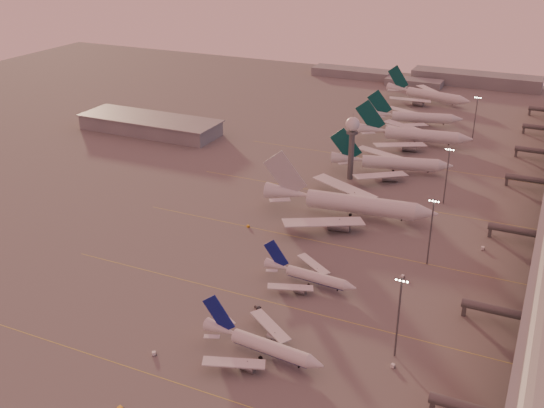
% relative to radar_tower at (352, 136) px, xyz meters
% --- Properties ---
extents(ground, '(700.00, 700.00, 0.00)m').
position_rel_radar_tower_xyz_m(ground, '(-5.00, -120.00, -20.95)').
color(ground, '#5C5959').
rests_on(ground, ground).
extents(taxiway_markings, '(180.00, 185.25, 0.02)m').
position_rel_radar_tower_xyz_m(taxiway_markings, '(25.00, -64.00, -20.94)').
color(taxiway_markings, gold).
rests_on(taxiway_markings, ground).
extents(hangar, '(82.00, 27.00, 8.50)m').
position_rel_radar_tower_xyz_m(hangar, '(-125.00, 20.00, -16.63)').
color(hangar, slate).
rests_on(hangar, ground).
extents(radar_tower, '(6.40, 6.40, 31.10)m').
position_rel_radar_tower_xyz_m(radar_tower, '(0.00, 0.00, 0.00)').
color(radar_tower, '#525559').
rests_on(radar_tower, ground).
extents(mast_a, '(3.60, 0.56, 25.00)m').
position_rel_radar_tower_xyz_m(mast_a, '(53.00, -120.00, -7.21)').
color(mast_a, '#525559').
rests_on(mast_a, ground).
extents(mast_b, '(3.60, 0.56, 25.00)m').
position_rel_radar_tower_xyz_m(mast_b, '(50.00, -65.00, -7.21)').
color(mast_b, '#525559').
rests_on(mast_b, ground).
extents(mast_c, '(3.60, 0.56, 25.00)m').
position_rel_radar_tower_xyz_m(mast_c, '(45.00, -10.00, -7.21)').
color(mast_c, '#525559').
rests_on(mast_c, ground).
extents(mast_d, '(3.60, 0.56, 25.00)m').
position_rel_radar_tower_xyz_m(mast_d, '(43.00, 80.00, -7.21)').
color(mast_d, '#525559').
rests_on(mast_d, ground).
extents(distant_horizon, '(165.00, 37.50, 9.00)m').
position_rel_radar_tower_xyz_m(distant_horizon, '(-2.38, 205.14, -17.06)').
color(distant_horizon, slate).
rests_on(distant_horizon, ground).
extents(narrowbody_near, '(38.25, 30.43, 14.94)m').
position_rel_radar_tower_xyz_m(narrowbody_near, '(19.76, -135.48, -17.92)').
color(narrowbody_near, silver).
rests_on(narrowbody_near, ground).
extents(narrowbody_mid, '(33.76, 26.88, 13.18)m').
position_rel_radar_tower_xyz_m(narrowbody_mid, '(17.59, -94.92, -18.28)').
color(narrowbody_mid, silver).
rests_on(narrowbody_mid, ground).
extents(widebody_white, '(71.48, 56.99, 25.17)m').
position_rel_radar_tower_xyz_m(widebody_white, '(12.73, -39.59, -16.59)').
color(widebody_white, silver).
rests_on(widebody_white, ground).
extents(greentail_a, '(56.72, 45.23, 21.04)m').
position_rel_radar_tower_xyz_m(greentail_a, '(15.40, 15.45, -17.23)').
color(greentail_a, silver).
rests_on(greentail_a, ground).
extents(greentail_b, '(62.13, 49.85, 22.64)m').
position_rel_radar_tower_xyz_m(greentail_b, '(14.97, 61.09, -16.95)').
color(greentail_b, silver).
rests_on(greentail_b, ground).
extents(greentail_c, '(54.28, 43.31, 20.09)m').
position_rel_radar_tower_xyz_m(greentail_c, '(7.72, 95.94, -17.40)').
color(greentail_c, silver).
rests_on(greentail_c, ground).
extents(greentail_d, '(58.28, 46.52, 21.54)m').
position_rel_radar_tower_xyz_m(greentail_d, '(3.60, 149.16, -17.15)').
color(greentail_d, silver).
rests_on(greentail_d, ground).
extents(gsv_truck_a, '(5.74, 4.59, 2.23)m').
position_rel_radar_tower_xyz_m(gsv_truck_a, '(-7.29, -147.56, -19.81)').
color(gsv_truck_a, silver).
rests_on(gsv_truck_a, ground).
extents(gsv_catering_a, '(5.29, 3.11, 4.06)m').
position_rel_radar_tower_xyz_m(gsv_catering_a, '(54.09, -125.19, -18.92)').
color(gsv_catering_a, silver).
rests_on(gsv_catering_a, ground).
extents(gsv_tug_mid, '(4.21, 3.89, 1.03)m').
position_rel_radar_tower_xyz_m(gsv_tug_mid, '(8.36, -114.95, -20.42)').
color(gsv_tug_mid, '#515456').
rests_on(gsv_tug_mid, ground).
extents(gsv_truck_b, '(5.45, 2.72, 2.10)m').
position_rel_radar_tower_xyz_m(gsv_truck_b, '(45.01, -77.89, -19.88)').
color(gsv_truck_b, silver).
rests_on(gsv_truck_b, ground).
extents(gsv_truck_c, '(4.35, 4.87, 1.95)m').
position_rel_radar_tower_xyz_m(gsv_truck_c, '(-19.69, -65.19, -19.95)').
color(gsv_truck_c, gold).
rests_on(gsv_truck_c, ground).
extents(gsv_catering_b, '(5.58, 2.68, 4.57)m').
position_rel_radar_tower_xyz_m(gsv_catering_b, '(66.41, -45.89, -18.67)').
color(gsv_catering_b, silver).
rests_on(gsv_catering_b, ground).
extents(gsv_tug_far, '(3.80, 4.52, 1.11)m').
position_rel_radar_tower_xyz_m(gsv_tug_far, '(2.02, -21.67, -20.38)').
color(gsv_tug_far, '#515456').
rests_on(gsv_tug_far, ground).
extents(gsv_truck_d, '(2.39, 4.95, 1.92)m').
position_rel_radar_tower_xyz_m(gsv_truck_d, '(-35.16, 4.01, -19.97)').
color(gsv_truck_d, silver).
rests_on(gsv_truck_d, ground).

